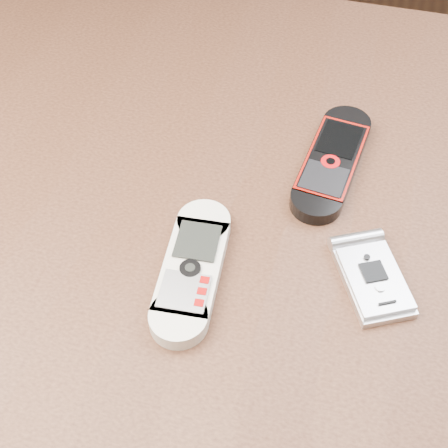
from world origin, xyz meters
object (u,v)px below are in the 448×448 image
(nokia_white, at_px, (192,269))
(motorola_razr, at_px, (373,278))
(nokia_black_red, at_px, (332,161))
(table, at_px, (219,295))

(nokia_white, xyz_separation_m, motorola_razr, (0.15, 0.03, -0.00))
(nokia_black_red, relative_size, motorola_razr, 1.73)
(table, bearing_deg, motorola_razr, -9.21)
(table, distance_m, motorola_razr, 0.18)
(nokia_white, relative_size, motorola_razr, 1.60)
(table, height_order, motorola_razr, motorola_razr)
(motorola_razr, bearing_deg, nokia_black_red, 85.64)
(nokia_black_red, bearing_deg, nokia_white, -114.24)
(nokia_white, height_order, motorola_razr, nokia_white)
(nokia_white, bearing_deg, motorola_razr, 7.15)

